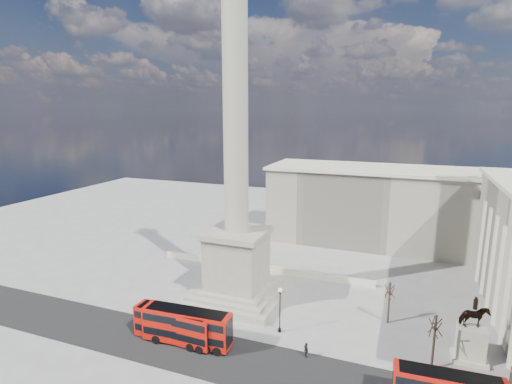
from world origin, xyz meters
The scene contains 13 objects.
ground centered at (0.00, 0.00, 0.00)m, with size 180.00×180.00×0.00m, color #9E9C96.
asphalt_road centered at (5.00, -10.00, 0.00)m, with size 120.00×9.00×0.01m, color #252525.
nelsons_column centered at (0.00, 5.00, 12.92)m, with size 14.00×14.00×49.85m.
balustrade_wall centered at (0.00, 16.00, 0.55)m, with size 40.00×0.60×1.10m, color beige.
building_northeast centered at (20.00, 40.00, 8.32)m, with size 51.00×17.00×16.60m.
red_bus_a centered at (-0.56, -9.06, 2.40)m, with size 11.42×3.28×4.57m.
red_bus_b centered at (-2.34, -9.19, 2.26)m, with size 10.68×2.75×4.31m.
victorian_lamp centered at (9.31, -2.37, 3.66)m, with size 0.53×0.53×6.21m.
equestrian_statue centered at (31.79, -0.20, 2.77)m, with size 3.83×2.87×8.01m.
bare_tree_near centered at (27.63, -3.53, 5.49)m, with size 1.59×1.59×6.97m.
bare_tree_mid centered at (22.45, 5.23, 4.87)m, with size 1.63×1.63×6.18m.
pedestrian_walking centered at (28.50, -5.99, 0.82)m, with size 0.60×0.39×1.63m, color black.
pedestrian_crossing centered at (13.89, -6.45, 0.93)m, with size 1.09×0.46×1.87m, color black.
Camera 1 is at (23.55, -47.98, 28.69)m, focal length 28.00 mm.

